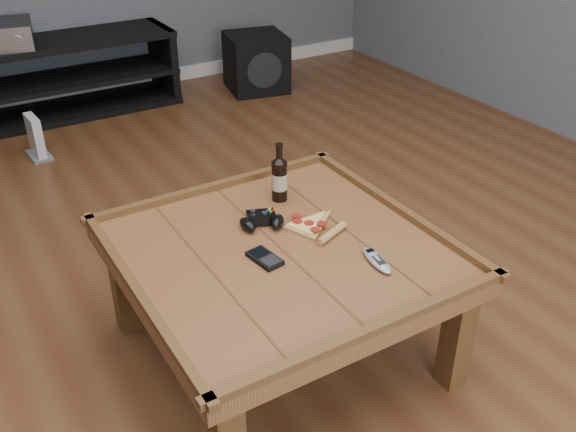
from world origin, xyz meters
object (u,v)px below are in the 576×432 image
pizza_slice (312,227)px  subwoofer (256,62)px  beer_bottle (279,178)px  smartphone (265,258)px  coffee_table (281,263)px  game_console (36,139)px  game_controller (262,220)px  remote_control (377,260)px  media_console (68,77)px

pizza_slice → subwoofer: (1.13, 2.46, -0.26)m
beer_bottle → smartphone: size_ratio=1.72×
coffee_table → beer_bottle: bearing=60.3°
subwoofer → game_console: 1.69m
game_console → pizza_slice: bearing=-79.5°
game_controller → subwoofer: (1.27, 2.36, -0.27)m
beer_bottle → remote_control: beer_bottle is taller
game_controller → coffee_table: bearing=-75.2°
smartphone → subwoofer: smartphone is taller
coffee_table → game_console: coffee_table is taller
media_console → beer_bottle: beer_bottle is taller
subwoofer → game_controller: bearing=-106.5°
remote_control → subwoofer: size_ratio=0.34×
media_console → game_controller: media_console is taller
beer_bottle → remote_control: bearing=-84.4°
media_console → beer_bottle: (0.16, -2.46, 0.29)m
beer_bottle → game_console: size_ratio=0.90×
media_console → remote_control: (0.21, -2.98, 0.22)m
coffee_table → subwoofer: (1.28, 2.51, -0.19)m
game_controller → beer_bottle: bearing=61.9°
media_console → remote_control: size_ratio=8.63×
smartphone → subwoofer: size_ratio=0.27×
game_controller → smartphone: (-0.09, -0.19, -0.01)m
beer_bottle → subwoofer: (1.12, 2.23, -0.34)m
remote_control → subwoofer: 2.95m
beer_bottle → subwoofer: bearing=63.3°
media_console → pizza_slice: media_console is taller
game_console → subwoofer: bearing=9.0°
smartphone → subwoofer: (1.36, 2.54, -0.26)m
game_console → game_controller: bearing=-82.6°
beer_bottle → game_controller: (-0.15, -0.13, -0.07)m
smartphone → game_console: bearing=89.1°
pizza_slice → game_console: pizza_slice is taller
media_console → smartphone: size_ratio=10.76×
coffee_table → smartphone: bearing=-158.6°
beer_bottle → remote_control: 0.52m
pizza_slice → subwoofer: 2.72m
smartphone → remote_control: bearing=-42.3°
remote_control → game_console: 2.47m
smartphone → subwoofer: 2.90m
media_console → subwoofer: bearing=-10.5°
game_console → smartphone: bearing=-85.9°
media_console → pizza_slice: bearing=-86.7°
smartphone → subwoofer: bearing=53.5°
beer_bottle → game_controller: size_ratio=1.36×
pizza_slice → subwoofer: bearing=44.2°
beer_bottle → smartphone: beer_bottle is taller
coffee_table → pizza_slice: (0.15, 0.05, 0.07)m
remote_control → subwoofer: bearing=76.9°
coffee_table → media_console: (0.00, 2.75, -0.15)m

